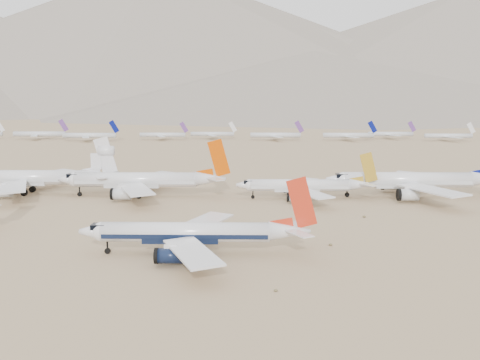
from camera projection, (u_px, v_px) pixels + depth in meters
The scene contains 9 objects.
ground at pixel (222, 247), 118.65m from camera, with size 7000.00×7000.00×0.00m, color #896C4F.
main_airliner at pixel (196, 233), 112.44m from camera, with size 47.50×46.39×16.76m.
row2_navy_widebody at pixel (415, 181), 178.64m from camera, with size 57.14×55.88×20.33m.
row2_gold_tail at pixel (305, 186), 175.81m from camera, with size 43.93×42.97×15.64m.
row2_orange_tail at pixel (143, 180), 180.08m from camera, with size 55.06×53.86×19.64m.
row2_white_trijet at pixel (32, 177), 184.86m from camera, with size 56.93×55.64×20.17m.
distant_storage_row at pixel (187, 135), 435.83m from camera, with size 462.93×66.05×14.72m.
mountain_range at pixel (270, 51), 1718.79m from camera, with size 7354.00×3024.00×470.00m.
desert_scrub at pixel (102, 278), 97.34m from camera, with size 233.60×121.67×0.63m.
Camera 1 is at (6.19, -115.04, 32.31)m, focal length 40.00 mm.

